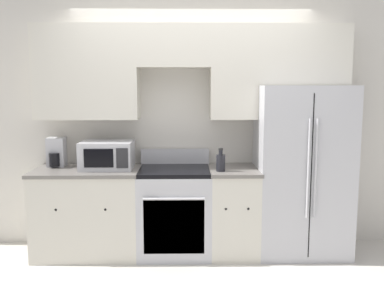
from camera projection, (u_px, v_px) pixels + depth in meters
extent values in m
plane|color=beige|center=(193.00, 265.00, 4.12)|extent=(12.00, 12.00, 0.00)
cube|color=beige|center=(191.00, 124.00, 4.60)|extent=(8.00, 0.06, 2.60)
cube|color=beige|center=(87.00, 72.00, 4.32)|extent=(1.04, 0.33, 0.94)
cube|color=beige|center=(174.00, 46.00, 4.29)|extent=(0.73, 0.33, 0.42)
cube|color=beige|center=(278.00, 73.00, 4.35)|extent=(1.39, 0.33, 0.94)
cube|color=beige|center=(88.00, 213.00, 4.36)|extent=(1.04, 0.62, 0.85)
cube|color=slate|center=(87.00, 171.00, 4.29)|extent=(1.06, 0.64, 0.03)
sphere|color=black|center=(56.00, 210.00, 4.03)|extent=(0.03, 0.03, 0.03)
sphere|color=black|center=(105.00, 209.00, 4.04)|extent=(0.03, 0.03, 0.03)
cube|color=beige|center=(233.00, 212.00, 4.38)|extent=(0.47, 0.62, 0.85)
cube|color=slate|center=(234.00, 170.00, 4.32)|extent=(0.50, 0.64, 0.03)
sphere|color=black|center=(226.00, 209.00, 4.06)|extent=(0.03, 0.03, 0.03)
sphere|color=black|center=(248.00, 209.00, 4.06)|extent=(0.03, 0.03, 0.03)
cube|color=#B7B7BC|center=(175.00, 213.00, 4.37)|extent=(0.73, 0.62, 0.84)
cube|color=black|center=(174.00, 227.00, 4.07)|extent=(0.58, 0.01, 0.54)
cube|color=black|center=(174.00, 171.00, 4.31)|extent=(0.73, 0.62, 0.04)
cube|color=#B7B7BC|center=(175.00, 156.00, 4.57)|extent=(0.73, 0.04, 0.16)
cylinder|color=silver|center=(174.00, 199.00, 4.01)|extent=(0.58, 0.02, 0.02)
cube|color=#B7B7BC|center=(300.00, 169.00, 4.40)|extent=(0.92, 0.75, 1.71)
cube|color=black|center=(311.00, 177.00, 4.03)|extent=(0.01, 0.01, 1.58)
cylinder|color=#B7B7BC|center=(308.00, 169.00, 3.99)|extent=(0.02, 0.02, 0.94)
cylinder|color=#B7B7BC|center=(316.00, 169.00, 3.99)|extent=(0.02, 0.02, 0.94)
cube|color=#B7B7BC|center=(107.00, 155.00, 4.31)|extent=(0.51, 0.41, 0.28)
cube|color=black|center=(99.00, 158.00, 4.10)|extent=(0.28, 0.01, 0.18)
cube|color=#262628|center=(122.00, 158.00, 4.10)|extent=(0.11, 0.01, 0.19)
cylinder|color=black|center=(221.00, 163.00, 4.17)|extent=(0.09, 0.09, 0.16)
cylinder|color=black|center=(221.00, 152.00, 4.15)|extent=(0.04, 0.04, 0.05)
cylinder|color=black|center=(221.00, 149.00, 4.15)|extent=(0.04, 0.04, 0.02)
cube|color=#B7B7BC|center=(57.00, 152.00, 4.41)|extent=(0.18, 0.15, 0.30)
cylinder|color=black|center=(54.00, 160.00, 4.34)|extent=(0.11, 0.11, 0.13)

